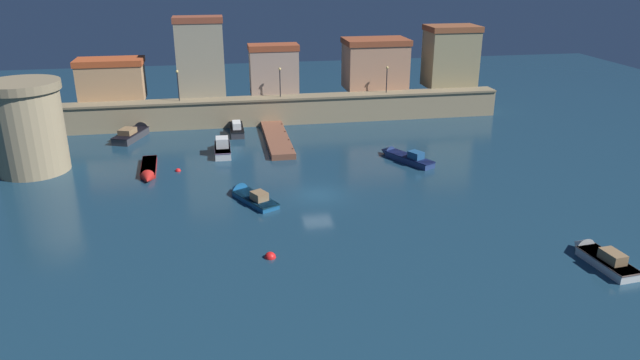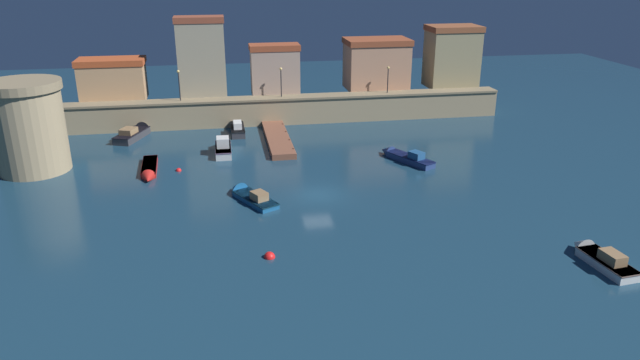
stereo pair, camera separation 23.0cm
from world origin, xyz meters
name	(u,v)px [view 1 (the left image)]	position (x,y,z in m)	size (l,w,h in m)	color
ground_plane	(318,195)	(0.00, 0.00, 0.00)	(135.30, 135.30, 0.00)	#19384C
quay_wall	(284,110)	(0.00, 23.68, 1.66)	(53.74, 2.57, 3.29)	#9E8966
old_town_backdrop	(311,64)	(3.89, 26.91, 6.58)	(49.65, 5.39, 9.54)	tan
fortress_tower	(28,127)	(-25.49, 10.77, 4.36)	(6.95, 6.95, 8.60)	#9E8966
pier_dock	(277,139)	(-1.73, 16.09, 0.31)	(2.48, 12.91, 0.70)	brown
quay_lamp_0	(178,81)	(-12.32, 23.68, 5.66)	(0.32, 0.32, 3.58)	black
quay_lamp_1	(280,78)	(-0.42, 23.68, 5.61)	(0.32, 0.32, 3.51)	black
quay_lamp_2	(387,75)	(12.81, 23.68, 5.46)	(0.32, 0.32, 3.25)	black
moored_boat_0	(135,133)	(-17.38, 20.67, 0.51)	(4.09, 6.88, 1.89)	#333338
moored_boat_1	(236,127)	(-5.97, 21.05, 0.51)	(1.53, 6.70, 1.83)	#333338
moored_boat_2	(403,156)	(10.06, 7.60, 0.41)	(4.45, 6.69, 1.67)	navy
moored_boat_3	(222,147)	(-7.74, 13.44, 0.58)	(1.60, 5.84, 2.14)	silver
moored_boat_4	(248,195)	(-5.90, 0.29, 0.31)	(4.32, 6.21, 1.68)	#195689
moored_boat_5	(599,256)	(16.52, -14.92, 0.42)	(2.13, 5.58, 1.75)	silver
moored_boat_6	(148,171)	(-14.77, 8.09, 0.27)	(1.67, 6.92, 1.28)	red
mooring_buoy_0	(270,257)	(-5.11, -10.46, 0.00)	(0.79, 0.79, 0.79)	red
mooring_buoy_1	(178,171)	(-12.07, 8.27, 0.00)	(0.54, 0.54, 0.54)	red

